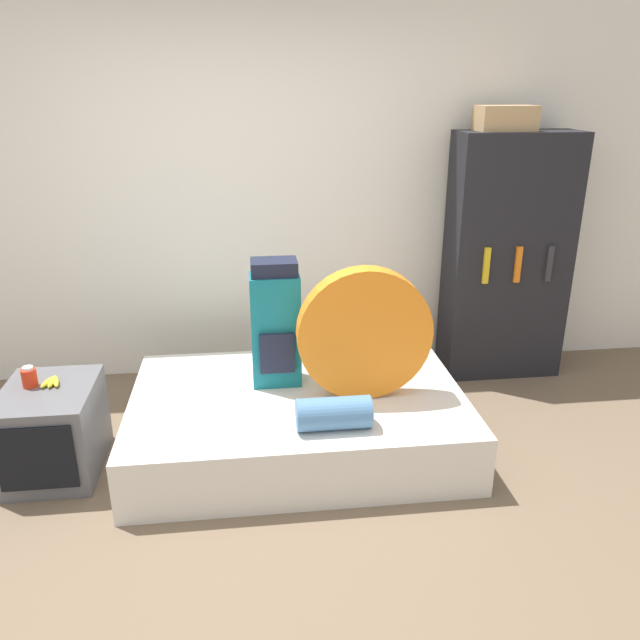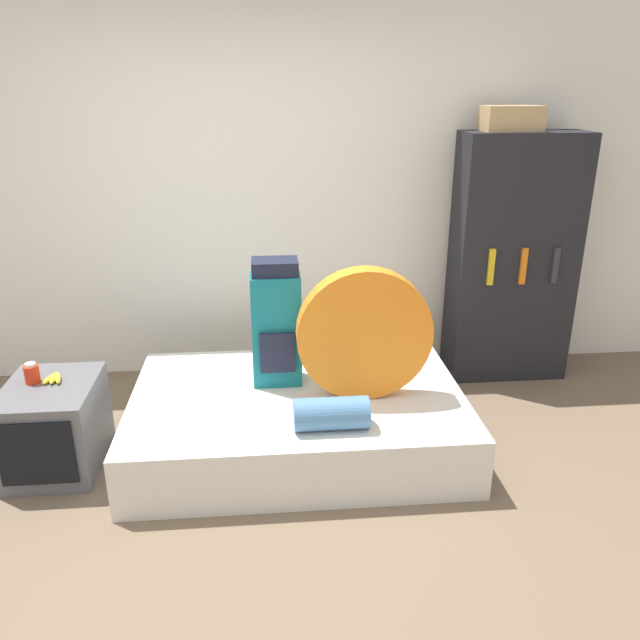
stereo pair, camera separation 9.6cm
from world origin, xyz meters
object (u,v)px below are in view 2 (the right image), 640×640
at_px(sleeping_roll, 331,414).
at_px(cardboard_box, 511,118).
at_px(bookshelf, 513,260).
at_px(canister, 32,373).
at_px(television, 55,426).
at_px(backpack, 276,324).
at_px(tent_bag, 364,334).

distance_m(sleeping_roll, cardboard_box, 2.31).
bearing_deg(sleeping_roll, bookshelf, 42.08).
bearing_deg(canister, television, -30.02).
distance_m(backpack, sleeping_roll, 0.70).
height_order(backpack, television, backpack).
distance_m(tent_bag, bookshelf, 1.54).
xyz_separation_m(television, bookshelf, (2.96, 0.97, 0.62)).
relative_size(canister, cardboard_box, 0.31).
bearing_deg(cardboard_box, backpack, -155.91).
height_order(sleeping_roll, cardboard_box, cardboard_box).
bearing_deg(bookshelf, sleeping_roll, -137.92).
bearing_deg(cardboard_box, sleeping_roll, -135.51).
bearing_deg(sleeping_roll, backpack, 114.34).
relative_size(television, canister, 5.25).
xyz_separation_m(television, canister, (-0.09, 0.05, 0.30)).
bearing_deg(bookshelf, backpack, -157.33).
relative_size(sleeping_roll, bookshelf, 0.22).
height_order(backpack, bookshelf, bookshelf).
xyz_separation_m(tent_bag, cardboard_box, (1.09, 0.94, 1.10)).
height_order(sleeping_roll, bookshelf, bookshelf).
height_order(backpack, canister, backpack).
distance_m(tent_bag, cardboard_box, 1.81).
relative_size(sleeping_roll, canister, 3.34).
xyz_separation_m(canister, bookshelf, (3.05, 0.92, 0.32)).
relative_size(tent_bag, cardboard_box, 2.04).
bearing_deg(tent_bag, bookshelf, 37.80).
xyz_separation_m(backpack, cardboard_box, (1.58, 0.71, 1.11)).
bearing_deg(tent_bag, television, -178.96).
bearing_deg(bookshelf, cardboard_box, -178.59).
height_order(backpack, cardboard_box, cardboard_box).
distance_m(backpack, television, 1.37).
xyz_separation_m(tent_bag, bookshelf, (1.21, 0.94, 0.15)).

